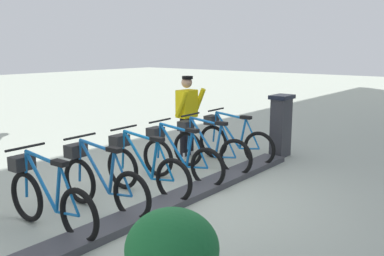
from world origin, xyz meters
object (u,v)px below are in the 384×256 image
(bike_docked_4, at_px, (100,181))
(bike_docked_5, at_px, (47,197))
(bike_docked_0, at_px, (232,140))
(bike_docked_3, at_px, (143,167))
(bike_docked_2, at_px, (178,157))
(payment_kiosk, at_px, (281,125))
(bike_docked_1, at_px, (207,148))
(worker_near_rack, at_px, (187,113))

(bike_docked_4, height_order, bike_docked_5, same)
(bike_docked_0, distance_m, bike_docked_3, 2.48)
(bike_docked_3, relative_size, bike_docked_5, 1.00)
(bike_docked_0, height_order, bike_docked_2, same)
(payment_kiosk, height_order, bike_docked_1, payment_kiosk)
(bike_docked_4, bearing_deg, worker_near_rack, -72.85)
(bike_docked_1, distance_m, bike_docked_4, 2.48)
(bike_docked_0, xyz_separation_m, bike_docked_1, (0.00, 0.83, 0.00))
(bike_docked_4, bearing_deg, payment_kiosk, -97.69)
(bike_docked_2, bearing_deg, worker_near_rack, -56.02)
(payment_kiosk, bearing_deg, bike_docked_1, 71.99)
(bike_docked_3, height_order, bike_docked_5, same)
(payment_kiosk, height_order, bike_docked_2, payment_kiosk)
(bike_docked_5, bearing_deg, bike_docked_0, -90.00)
(payment_kiosk, relative_size, bike_docked_4, 0.74)
(worker_near_rack, bearing_deg, bike_docked_0, -164.78)
(bike_docked_1, bearing_deg, bike_docked_3, 90.00)
(bike_docked_5, bearing_deg, payment_kiosk, -96.45)
(bike_docked_5, xyz_separation_m, worker_near_rack, (0.94, -3.87, 0.48))
(bike_docked_5, height_order, worker_near_rack, worker_near_rack)
(bike_docked_1, height_order, bike_docked_3, same)
(payment_kiosk, bearing_deg, worker_near_rack, 38.18)
(bike_docked_1, bearing_deg, bike_docked_2, 90.00)
(bike_docked_0, relative_size, bike_docked_5, 1.00)
(bike_docked_0, relative_size, bike_docked_1, 1.00)
(bike_docked_4, xyz_separation_m, bike_docked_5, (0.00, 0.83, 0.00))
(bike_docked_2, bearing_deg, bike_docked_0, -90.00)
(bike_docked_0, bearing_deg, bike_docked_3, 90.00)
(payment_kiosk, relative_size, bike_docked_1, 0.74)
(bike_docked_1, bearing_deg, bike_docked_0, -90.00)
(payment_kiosk, relative_size, bike_docked_0, 0.74)
(payment_kiosk, xyz_separation_m, bike_docked_0, (0.57, 0.93, -0.24))
(worker_near_rack, bearing_deg, payment_kiosk, -141.82)
(bike_docked_0, distance_m, bike_docked_4, 3.30)
(bike_docked_1, distance_m, bike_docked_2, 0.83)
(bike_docked_4, bearing_deg, bike_docked_3, -90.00)
(bike_docked_0, xyz_separation_m, bike_docked_5, (0.00, 4.13, 0.00))
(bike_docked_0, height_order, bike_docked_1, same)
(bike_docked_4, height_order, worker_near_rack, worker_near_rack)
(bike_docked_3, xyz_separation_m, bike_docked_5, (0.00, 1.65, 0.00))
(bike_docked_2, xyz_separation_m, bike_docked_5, (0.00, 2.48, 0.00))
(bike_docked_5, bearing_deg, bike_docked_3, -90.00)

